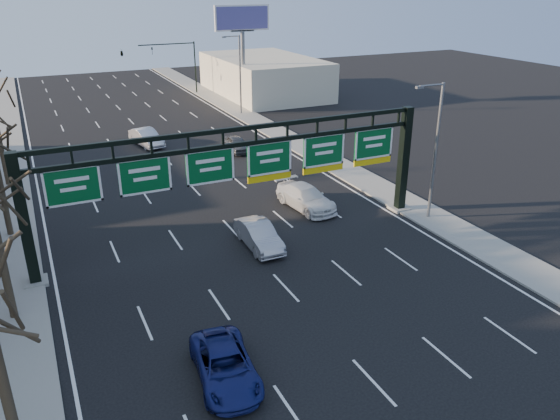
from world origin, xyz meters
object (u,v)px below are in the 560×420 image
car_blue_suv (225,366)px  sign_gantry (243,169)px  car_silver_sedan (259,235)px  car_white_wagon (306,197)px

car_blue_suv → sign_gantry: bearing=71.2°
sign_gantry → car_silver_sedan: size_ratio=5.42×
car_blue_suv → car_silver_sedan: car_silver_sedan is taller
car_blue_suv → car_white_wagon: size_ratio=0.89×
sign_gantry → car_white_wagon: sign_gantry is taller
sign_gantry → car_silver_sedan: bearing=-66.8°
car_silver_sedan → car_blue_suv: bearing=-119.3°
sign_gantry → car_blue_suv: bearing=-115.6°
car_silver_sedan → car_white_wagon: 6.78m
car_blue_suv → car_white_wagon: car_white_wagon is taller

